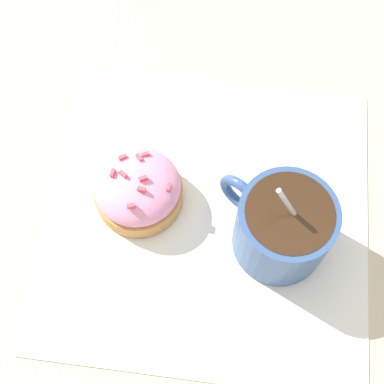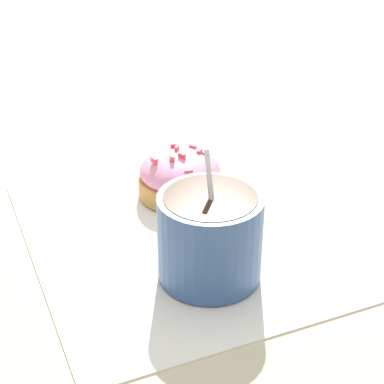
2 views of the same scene
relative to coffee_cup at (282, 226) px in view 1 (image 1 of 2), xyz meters
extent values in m
plane|color=#C6B793|center=(-0.06, 0.01, -0.04)|extent=(3.00, 3.00, 0.00)
cube|color=white|center=(-0.06, 0.01, -0.04)|extent=(0.32, 0.32, 0.00)
cylinder|color=#335184|center=(0.00, 0.00, 0.00)|extent=(0.08, 0.08, 0.07)
cylinder|color=#331E0F|center=(0.00, 0.00, 0.03)|extent=(0.07, 0.07, 0.01)
torus|color=#335184|center=(-0.04, 0.02, 0.00)|extent=(0.04, 0.03, 0.04)
ellipsoid|color=silver|center=(-0.02, 0.00, -0.03)|extent=(0.03, 0.02, 0.01)
cylinder|color=silver|center=(0.01, 0.00, 0.02)|extent=(0.05, 0.01, 0.09)
cylinder|color=#C18442|center=(-0.13, 0.01, -0.03)|extent=(0.08, 0.08, 0.02)
ellipsoid|color=pink|center=(-0.13, 0.01, -0.01)|extent=(0.08, 0.08, 0.03)
cube|color=#EA4C56|center=(-0.15, 0.03, 0.00)|extent=(0.01, 0.01, 0.00)
cube|color=#EA4C56|center=(-0.13, 0.04, 0.00)|extent=(0.01, 0.01, 0.00)
cube|color=#EA4C56|center=(-0.15, 0.01, 0.00)|extent=(0.00, 0.01, 0.00)
cube|color=#EA4C56|center=(-0.13, -0.01, 0.00)|extent=(0.01, 0.01, 0.00)
cube|color=#EA4C56|center=(-0.10, 0.01, 0.00)|extent=(0.00, 0.01, 0.00)
cube|color=#EA4C56|center=(-0.12, 0.01, 0.01)|extent=(0.01, 0.01, 0.00)
cube|color=#EA4C56|center=(-0.13, 0.03, 0.00)|extent=(0.01, 0.01, 0.00)
cube|color=#EA4C56|center=(-0.12, 0.00, 0.01)|extent=(0.01, 0.00, 0.00)
cube|color=#EA4C56|center=(-0.14, 0.01, 0.00)|extent=(0.01, 0.01, 0.00)
camera|label=1|loc=(-0.04, -0.17, 0.41)|focal=50.00mm
camera|label=2|loc=(0.39, -0.13, 0.27)|focal=60.00mm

